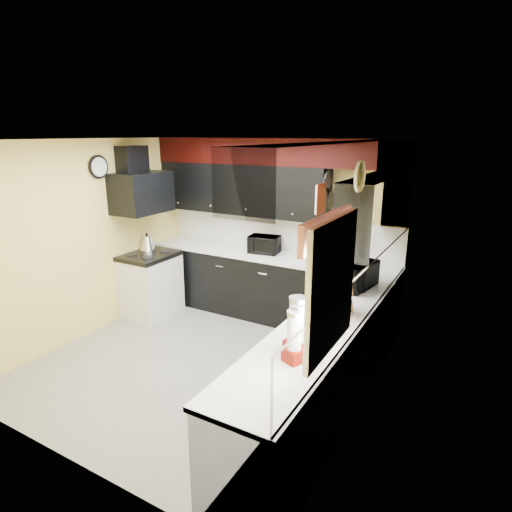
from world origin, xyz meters
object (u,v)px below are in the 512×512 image
(toaster_oven, at_px, (264,244))
(knife_block, at_px, (333,254))
(microwave, at_px, (355,275))
(kettle, at_px, (147,243))
(utensil_crock, at_px, (345,258))

(toaster_oven, xyz_separation_m, knife_block, (1.00, 0.03, -0.01))
(microwave, distance_m, kettle, 3.14)
(toaster_oven, relative_size, knife_block, 1.96)
(utensil_crock, height_order, knife_block, knife_block)
(knife_block, bearing_deg, microwave, -47.09)
(utensil_crock, bearing_deg, kettle, -167.48)
(microwave, xyz_separation_m, utensil_crock, (-0.36, 0.74, -0.05))
(toaster_oven, height_order, knife_block, toaster_oven)
(toaster_oven, bearing_deg, kettle, -166.92)
(toaster_oven, bearing_deg, utensil_crock, -8.13)
(microwave, height_order, kettle, microwave)
(microwave, xyz_separation_m, kettle, (-3.14, 0.12, -0.06))
(microwave, bearing_deg, knife_block, 43.65)
(knife_block, bearing_deg, toaster_oven, -169.53)
(microwave, bearing_deg, utensil_crock, 35.00)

